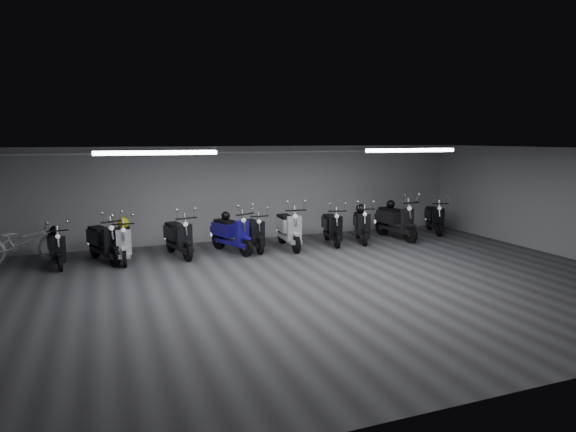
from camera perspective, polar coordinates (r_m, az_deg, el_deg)
name	(u,v)px	position (r m, az deg, el deg)	size (l,w,h in m)	color
floor	(313,284)	(10.49, 2.94, -7.82)	(14.00, 10.00, 0.01)	#38383B
ceiling	(314,149)	(10.04, 3.07, 7.72)	(14.00, 10.00, 0.01)	gray
back_wall	(247,193)	(14.85, -4.82, 2.66)	(14.00, 0.01, 2.80)	#959598
front_wall	(493,284)	(6.05, 22.67, -7.29)	(14.00, 0.01, 2.80)	#959598
right_wall	(564,202)	(14.47, 29.30, 1.38)	(0.01, 10.00, 2.80)	#959598
fluor_strip_left	(157,153)	(10.24, -14.97, 7.09)	(2.40, 0.18, 0.08)	white
fluor_strip_right	(411,150)	(12.40, 14.04, 7.40)	(2.40, 0.18, 0.08)	white
conduit	(247,152)	(14.68, -4.79, 7.37)	(0.05, 0.05, 13.60)	white
scooter_0	(56,242)	(12.88, -25.27, -2.78)	(0.53, 1.59, 1.18)	black
scooter_1	(103,235)	(12.91, -20.61, -2.09)	(0.60, 1.81, 1.35)	black
scooter_2	(124,236)	(12.76, -18.48, -2.23)	(0.58, 1.74, 1.29)	silver
scooter_3	(178,231)	(12.93, -12.59, -1.71)	(0.60, 1.81, 1.35)	black
scooter_4	(231,227)	(13.14, -6.57, -1.32)	(0.62, 1.85, 1.38)	navy
scooter_5	(254,227)	(13.42, -4.00, -1.32)	(0.56, 1.69, 1.26)	black
scooter_6	(289,223)	(13.60, 0.09, -0.80)	(0.64, 1.92, 1.43)	silver
scooter_7	(332,222)	(14.21, 5.13, -0.69)	(0.58, 1.74, 1.30)	black
scooter_8	(362,220)	(14.63, 8.55, -0.45)	(0.59, 1.76, 1.31)	black
scooter_9	(396,215)	(15.21, 12.44, 0.10)	(0.66, 1.97, 1.47)	black
bicycle	(21,237)	(13.56, -28.54, -2.20)	(0.71, 2.02, 1.31)	white
scooter_10	(435,213)	(16.46, 16.63, 0.28)	(0.58, 1.73, 1.29)	black
helmet_0	(361,209)	(14.82, 8.42, 0.85)	(0.29, 0.29, 0.29)	black
helmet_1	(54,230)	(13.05, -25.45, -1.51)	(0.23, 0.23, 0.23)	black
helmet_2	(391,204)	(15.38, 11.82, 1.36)	(0.26, 0.26, 0.26)	black
helmet_3	(123,223)	(12.95, -18.54, -0.75)	(0.28, 0.28, 0.28)	#C5C10B
helmet_4	(226,216)	(13.30, -7.24, 0.03)	(0.24, 0.24, 0.24)	black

